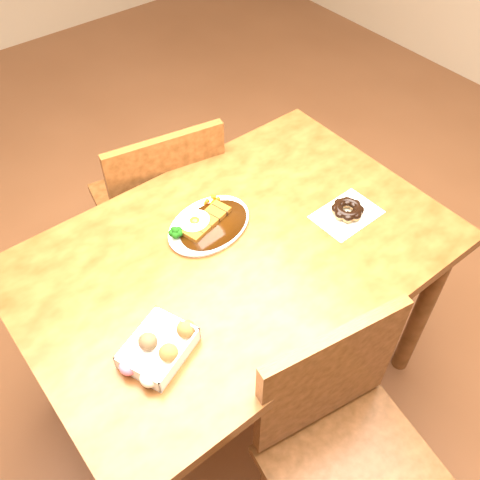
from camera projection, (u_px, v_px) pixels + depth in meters
ground at (237, 379)px, 2.04m from camera, size 6.00×6.00×0.00m
table at (236, 273)px, 1.56m from camera, size 1.20×0.80×0.75m
chair_far at (162, 205)px, 2.00m from camera, size 0.49×0.49×0.87m
chair_near at (347, 452)px, 1.38m from camera, size 0.48×0.48×0.87m
katsu_curry_plate at (207, 224)px, 1.54m from camera, size 0.30×0.24×0.05m
donut_box at (158, 350)px, 1.25m from camera, size 0.20×0.18×0.05m
pon_de_ring at (347, 210)px, 1.57m from camera, size 0.20×0.14×0.04m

